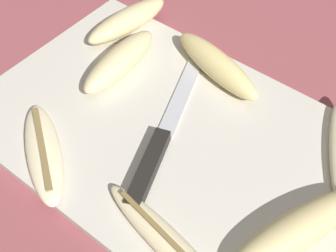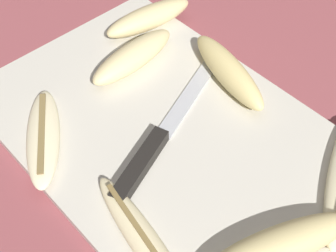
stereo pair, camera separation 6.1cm
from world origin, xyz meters
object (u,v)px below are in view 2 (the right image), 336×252
object	(u,v)px
banana_bright_far	(43,137)
banana_spotted_left	(279,246)
banana_cream_curved	(146,244)
banana_golden_short	(229,71)
banana_ripe_center	(133,56)
banana_mellow_near	(149,18)
knife	(151,151)

from	to	relation	value
banana_bright_far	banana_spotted_left	world-z (taller)	banana_spotted_left
banana_bright_far	banana_cream_curved	xyz separation A→B (m)	(0.20, -0.00, 0.00)
banana_spotted_left	banana_golden_short	bearing A→B (deg)	144.02
banana_cream_curved	banana_spotted_left	bearing A→B (deg)	44.82
banana_golden_short	banana_spotted_left	bearing A→B (deg)	-35.98
banana_ripe_center	banana_golden_short	bearing A→B (deg)	33.96
banana_mellow_near	banana_bright_far	bearing A→B (deg)	-71.62
banana_bright_far	banana_golden_short	xyz separation A→B (m)	(0.09, 0.26, 0.01)
banana_ripe_center	banana_cream_curved	bearing A→B (deg)	-37.36
knife	banana_ripe_center	distance (m)	0.17
banana_bright_far	banana_cream_curved	distance (m)	0.20
banana_mellow_near	banana_spotted_left	distance (m)	0.42
banana_bright_far	banana_ripe_center	size ratio (longest dim) A/B	1.02
banana_ripe_center	knife	bearing A→B (deg)	-32.53
banana_bright_far	banana_ripe_center	world-z (taller)	banana_ripe_center
banana_mellow_near	banana_cream_curved	size ratio (longest dim) A/B	0.77
knife	banana_golden_short	xyz separation A→B (m)	(-0.02, 0.17, 0.01)
knife	banana_ripe_center	xyz separation A→B (m)	(-0.14, 0.09, 0.01)
banana_mellow_near	banana_spotted_left	bearing A→B (deg)	-21.91
banana_ripe_center	banana_golden_short	world-z (taller)	banana_golden_short
banana_mellow_near	banana_golden_short	distance (m)	0.17
banana_cream_curved	banana_mellow_near	bearing A→B (deg)	138.22
banana_spotted_left	banana_bright_far	bearing A→B (deg)	-161.71
knife	banana_bright_far	size ratio (longest dim) A/B	1.65
banana_bright_far	banana_mellow_near	world-z (taller)	banana_mellow_near
banana_bright_far	banana_golden_short	size ratio (longest dim) A/B	0.93
banana_cream_curved	banana_golden_short	bearing A→B (deg)	114.16
banana_mellow_near	banana_spotted_left	world-z (taller)	same
banana_bright_far	banana_spotted_left	bearing A→B (deg)	18.29
banana_bright_far	banana_cream_curved	world-z (taller)	same
banana_mellow_near	banana_ripe_center	distance (m)	0.09
banana_spotted_left	banana_golden_short	size ratio (longest dim) A/B	1.09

